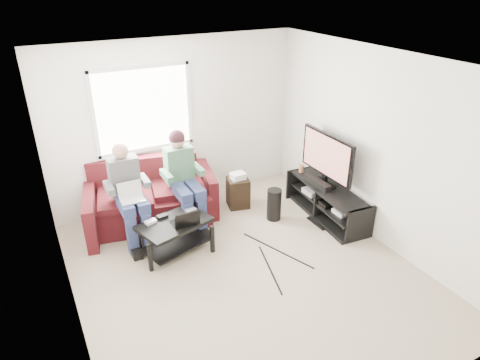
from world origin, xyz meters
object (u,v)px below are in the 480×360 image
at_px(coffee_table, 175,230).
at_px(end_table, 238,191).
at_px(sofa, 152,200).
at_px(subwoofer, 274,204).
at_px(tv_stand, 327,203).
at_px(tv, 327,157).

bearing_deg(coffee_table, end_table, 27.97).
distance_m(sofa, coffee_table, 0.95).
height_order(subwoofer, end_table, end_table).
bearing_deg(coffee_table, sofa, 90.80).
bearing_deg(tv_stand, tv, 91.47).
relative_size(sofa, coffee_table, 2.07).
bearing_deg(coffee_table, tv_stand, -5.46).
distance_m(subwoofer, end_table, 0.68).
bearing_deg(end_table, subwoofer, -64.18).
xyz_separation_m(coffee_table, tv_stand, (2.37, -0.23, -0.11)).
relative_size(coffee_table, tv_stand, 0.66).
bearing_deg(subwoofer, tv_stand, -22.93).
relative_size(tv, subwoofer, 2.22).
relative_size(tv_stand, end_table, 2.67).
distance_m(tv, subwoofer, 1.06).
bearing_deg(tv, end_table, 141.57).
height_order(sofa, end_table, sofa).
height_order(tv, end_table, tv).
bearing_deg(tv, sofa, 155.63).
bearing_deg(sofa, tv, -24.37).
xyz_separation_m(sofa, coffee_table, (0.01, -0.95, 0.00)).
xyz_separation_m(tv, end_table, (-1.05, 0.83, -0.70)).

